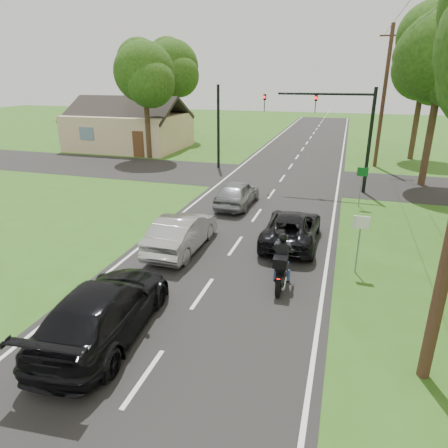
{
  "coord_description": "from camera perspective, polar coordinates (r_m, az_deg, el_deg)",
  "views": [
    {
      "loc": [
        3.94,
        -10.55,
        6.58
      ],
      "look_at": [
        -0.19,
        3.0,
        1.3
      ],
      "focal_mm": 32.0,
      "sensor_mm": 36.0,
      "label": 1
    }
  ],
  "objects": [
    {
      "name": "ground",
      "position": [
        13.04,
        -3.1,
        -9.89
      ],
      "size": [
        140.0,
        140.0,
        0.0
      ],
      "primitive_type": "plane",
      "color": "#305919",
      "rests_on": "ground"
    },
    {
      "name": "road",
      "position": [
        21.93,
        5.83,
        2.89
      ],
      "size": [
        8.0,
        100.0,
        0.01
      ],
      "primitive_type": "cube",
      "color": "black",
      "rests_on": "ground"
    },
    {
      "name": "tree_left_near",
      "position": [
        34.14,
        -11.04,
        20.01
      ],
      "size": [
        5.12,
        4.96,
        9.22
      ],
      "color": "#332316",
      "rests_on": "ground"
    },
    {
      "name": "traffic_signal",
      "position": [
        24.67,
        15.96,
        14.01
      ],
      "size": [
        6.38,
        0.44,
        6.0
      ],
      "color": "black",
      "rests_on": "ground"
    },
    {
      "name": "silver_sedan",
      "position": [
        15.93,
        -6.03,
        -1.19
      ],
      "size": [
        1.56,
        4.4,
        1.45
      ],
      "primitive_type": "imported",
      "rotation": [
        0.0,
        0.0,
        3.13
      ],
      "color": "#B0B1B5",
      "rests_on": "road"
    },
    {
      "name": "signal_pole_far",
      "position": [
        30.19,
        -0.81,
        13.63
      ],
      "size": [
        0.2,
        0.2,
        6.0
      ],
      "primitive_type": "cylinder",
      "color": "black",
      "rests_on": "ground"
    },
    {
      "name": "dark_suv",
      "position": [
        16.78,
        9.67,
        -0.54
      ],
      "size": [
        2.16,
        4.64,
        1.28
      ],
      "primitive_type": "imported",
      "rotation": [
        0.0,
        0.0,
        3.15
      ],
      "color": "black",
      "rests_on": "road"
    },
    {
      "name": "dark_car_behind",
      "position": [
        11.25,
        -16.73,
        -11.6
      ],
      "size": [
        2.58,
        5.4,
        1.52
      ],
      "primitive_type": "imported",
      "rotation": [
        0.0,
        0.0,
        3.23
      ],
      "color": "black",
      "rests_on": "road"
    },
    {
      "name": "tree_row_e",
      "position": [
        36.74,
        27.17,
        18.74
      ],
      "size": [
        5.28,
        5.12,
        9.61
      ],
      "color": "#332316",
      "rests_on": "ground"
    },
    {
      "name": "sign_green",
      "position": [
        22.12,
        19.11,
        6.3
      ],
      "size": [
        0.55,
        0.07,
        2.12
      ],
      "color": "slate",
      "rests_on": "ground"
    },
    {
      "name": "house",
      "position": [
        40.18,
        -13.29,
        13.03
      ],
      "size": [
        10.2,
        8.0,
        4.84
      ],
      "color": "#CCBC8E",
      "rests_on": "ground"
    },
    {
      "name": "silver_suv",
      "position": [
        21.31,
        1.9,
        4.44
      ],
      "size": [
        1.76,
        4.13,
        1.39
      ],
      "primitive_type": "imported",
      "rotation": [
        0.0,
        0.0,
        3.11
      ],
      "color": "gray",
      "rests_on": "road"
    },
    {
      "name": "sign_white",
      "position": [
        14.43,
        18.88,
        -0.89
      ],
      "size": [
        0.55,
        0.07,
        2.12
      ],
      "color": "slate",
      "rests_on": "ground"
    },
    {
      "name": "utility_pole_far",
      "position": [
        32.66,
        21.84,
        16.43
      ],
      "size": [
        1.6,
        0.28,
        10.0
      ],
      "color": "#4C2E22",
      "rests_on": "ground"
    },
    {
      "name": "motorcycle_rider",
      "position": [
        13.25,
        8.21,
        -5.97
      ],
      "size": [
        0.61,
        2.17,
        1.87
      ],
      "rotation": [
        0.0,
        0.0,
        0.05
      ],
      "color": "black",
      "rests_on": "ground"
    },
    {
      "name": "tree_left_far",
      "position": [
        44.0,
        -7.15,
        21.01
      ],
      "size": [
        5.76,
        5.58,
        10.14
      ],
      "color": "#332316",
      "rests_on": "ground"
    },
    {
      "name": "cross_road",
      "position": [
        27.63,
        8.32,
        6.46
      ],
      "size": [
        60.0,
        7.0,
        0.01
      ],
      "primitive_type": "cube",
      "color": "black",
      "rests_on": "ground"
    }
  ]
}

